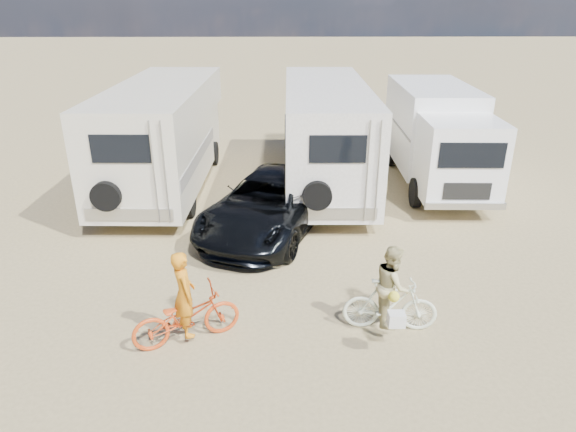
{
  "coord_description": "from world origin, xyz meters",
  "views": [
    {
      "loc": [
        -1.02,
        -8.72,
        5.79
      ],
      "look_at": [
        -0.87,
        1.6,
        1.3
      ],
      "focal_mm": 32.0,
      "sensor_mm": 36.0,
      "label": 1
    }
  ],
  "objects_px": {
    "crate": "(300,210)",
    "box_truck": "(437,139)",
    "rider_woman": "(391,293)",
    "bike_woman": "(390,305)",
    "rv_left": "(163,138)",
    "dark_suv": "(270,204)",
    "bike_man": "(186,317)",
    "cooler": "(227,213)",
    "bike_parked": "(453,192)",
    "rv_main": "(325,137)",
    "rider_man": "(185,302)"
  },
  "relations": [
    {
      "from": "crate",
      "to": "box_truck",
      "type": "bearing_deg",
      "value": 29.9
    },
    {
      "from": "rider_woman",
      "to": "bike_woman",
      "type": "bearing_deg",
      "value": 0.0
    },
    {
      "from": "rv_left",
      "to": "dark_suv",
      "type": "distance_m",
      "value": 4.83
    },
    {
      "from": "rv_left",
      "to": "rider_woman",
      "type": "relative_size",
      "value": 5.19
    },
    {
      "from": "bike_man",
      "to": "rider_woman",
      "type": "bearing_deg",
      "value": -108.57
    },
    {
      "from": "cooler",
      "to": "dark_suv",
      "type": "bearing_deg",
      "value": -27.37
    },
    {
      "from": "rider_woman",
      "to": "cooler",
      "type": "relative_size",
      "value": 2.49
    },
    {
      "from": "rv_left",
      "to": "bike_parked",
      "type": "height_order",
      "value": "rv_left"
    },
    {
      "from": "box_truck",
      "to": "cooler",
      "type": "bearing_deg",
      "value": -153.81
    },
    {
      "from": "box_truck",
      "to": "dark_suv",
      "type": "height_order",
      "value": "box_truck"
    },
    {
      "from": "box_truck",
      "to": "bike_parked",
      "type": "xyz_separation_m",
      "value": [
        0.03,
        -1.93,
        -1.09
      ]
    },
    {
      "from": "dark_suv",
      "to": "bike_woman",
      "type": "distance_m",
      "value": 5.02
    },
    {
      "from": "rv_left",
      "to": "box_truck",
      "type": "distance_m",
      "value": 8.69
    },
    {
      "from": "bike_man",
      "to": "bike_parked",
      "type": "bearing_deg",
      "value": -70.1
    },
    {
      "from": "dark_suv",
      "to": "bike_man",
      "type": "bearing_deg",
      "value": -85.19
    },
    {
      "from": "bike_woman",
      "to": "crate",
      "type": "xyz_separation_m",
      "value": [
        -1.46,
        5.38,
        -0.35
      ]
    },
    {
      "from": "dark_suv",
      "to": "bike_woman",
      "type": "relative_size",
      "value": 3.06
    },
    {
      "from": "cooler",
      "to": "crate",
      "type": "height_order",
      "value": "cooler"
    },
    {
      "from": "rv_main",
      "to": "bike_man",
      "type": "distance_m",
      "value": 8.78
    },
    {
      "from": "rv_left",
      "to": "cooler",
      "type": "bearing_deg",
      "value": -50.64
    },
    {
      "from": "cooler",
      "to": "rv_main",
      "type": "bearing_deg",
      "value": 40.6
    },
    {
      "from": "box_truck",
      "to": "rider_man",
      "type": "relative_size",
      "value": 4.07
    },
    {
      "from": "rider_woman",
      "to": "cooler",
      "type": "bearing_deg",
      "value": 40.62
    },
    {
      "from": "bike_parked",
      "to": "crate",
      "type": "distance_m",
      "value": 4.55
    },
    {
      "from": "bike_parked",
      "to": "cooler",
      "type": "distance_m",
      "value": 6.6
    },
    {
      "from": "rider_man",
      "to": "dark_suv",
      "type": "bearing_deg",
      "value": -39.69
    },
    {
      "from": "box_truck",
      "to": "bike_parked",
      "type": "bearing_deg",
      "value": -87.56
    },
    {
      "from": "bike_woman",
      "to": "dark_suv",
      "type": "bearing_deg",
      "value": 32.87
    },
    {
      "from": "bike_woman",
      "to": "cooler",
      "type": "height_order",
      "value": "bike_woman"
    },
    {
      "from": "box_truck",
      "to": "cooler",
      "type": "distance_m",
      "value": 7.25
    },
    {
      "from": "bike_man",
      "to": "bike_woman",
      "type": "bearing_deg",
      "value": -108.57
    },
    {
      "from": "box_truck",
      "to": "crate",
      "type": "distance_m",
      "value": 5.33
    },
    {
      "from": "rider_man",
      "to": "cooler",
      "type": "relative_size",
      "value": 2.61
    },
    {
      "from": "bike_woman",
      "to": "rider_man",
      "type": "height_order",
      "value": "rider_man"
    },
    {
      "from": "bike_parked",
      "to": "crate",
      "type": "relative_size",
      "value": 3.75
    },
    {
      "from": "rider_man",
      "to": "bike_parked",
      "type": "bearing_deg",
      "value": -70.1
    },
    {
      "from": "rv_left",
      "to": "bike_woman",
      "type": "relative_size",
      "value": 4.6
    },
    {
      "from": "box_truck",
      "to": "rider_man",
      "type": "xyz_separation_m",
      "value": [
        -6.7,
        -8.26,
        -0.72
      ]
    },
    {
      "from": "rv_main",
      "to": "rider_woman",
      "type": "xyz_separation_m",
      "value": [
        0.59,
        -7.83,
        -0.85
      ]
    },
    {
      "from": "dark_suv",
      "to": "rv_left",
      "type": "bearing_deg",
      "value": 156.64
    },
    {
      "from": "rider_man",
      "to": "crate",
      "type": "height_order",
      "value": "rider_man"
    },
    {
      "from": "box_truck",
      "to": "rv_left",
      "type": "bearing_deg",
      "value": -177.47
    },
    {
      "from": "bike_man",
      "to": "crate",
      "type": "relative_size",
      "value": 4.4
    },
    {
      "from": "rider_man",
      "to": "bike_parked",
      "type": "relative_size",
      "value": 0.98
    },
    {
      "from": "rider_woman",
      "to": "bike_parked",
      "type": "relative_size",
      "value": 0.93
    },
    {
      "from": "rider_man",
      "to": "box_truck",
      "type": "bearing_deg",
      "value": -62.39
    },
    {
      "from": "box_truck",
      "to": "rider_woman",
      "type": "bearing_deg",
      "value": -109.24
    },
    {
      "from": "rv_left",
      "to": "box_truck",
      "type": "relative_size",
      "value": 1.21
    },
    {
      "from": "bike_man",
      "to": "rider_woman",
      "type": "relative_size",
      "value": 1.26
    },
    {
      "from": "box_truck",
      "to": "bike_woman",
      "type": "distance_m",
      "value": 8.56
    }
  ]
}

